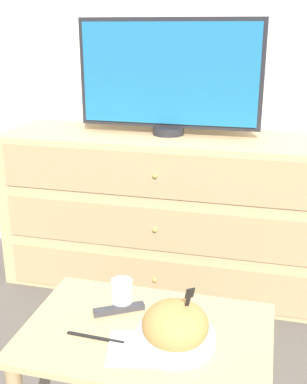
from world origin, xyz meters
TOP-DOWN VIEW (x-y plane):
  - ground_plane at (0.00, 0.00)m, footprint 12.00×12.00m
  - wall_back at (0.00, 0.03)m, footprint 12.00×0.05m
  - dresser at (-0.03, -0.28)m, footprint 1.67×0.51m
  - tv at (-0.03, -0.24)m, footprint 0.90×0.15m
  - coffee_table at (0.17, -1.42)m, footprint 0.72×0.47m
  - takeout_bowl at (0.26, -1.46)m, footprint 0.22×0.22m
  - drink_cup at (0.06, -1.31)m, footprint 0.07×0.07m
  - napkin at (0.16, -1.50)m, footprint 0.19×0.19m
  - knife at (0.04, -1.49)m, footprint 0.17×0.02m
  - remote_control at (0.06, -1.34)m, footprint 0.15×0.10m

SIDE VIEW (x-z plane):
  - ground_plane at x=0.00m, z-range 0.00..0.00m
  - coffee_table at x=0.17m, z-range 0.15..0.63m
  - dresser at x=-0.03m, z-range 0.00..0.81m
  - napkin at x=0.16m, z-range 0.48..0.49m
  - knife at x=0.04m, z-range 0.48..0.49m
  - remote_control at x=0.06m, z-range 0.48..0.50m
  - drink_cup at x=0.06m, z-range 0.48..0.57m
  - takeout_bowl at x=0.26m, z-range 0.44..0.63m
  - tv at x=-0.03m, z-range 0.81..1.37m
  - wall_back at x=0.00m, z-range 0.00..2.60m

